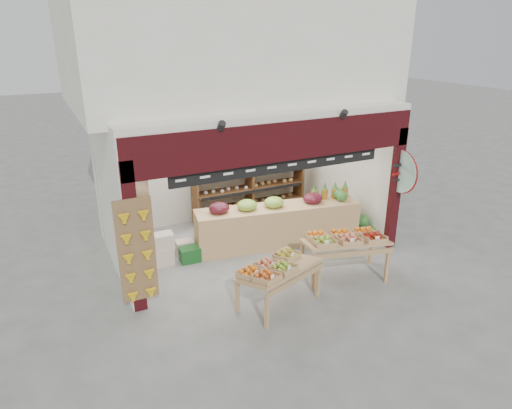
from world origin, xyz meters
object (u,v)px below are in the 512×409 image
(display_table_left, at_px, (274,269))
(watermelon_pile, at_px, (360,229))
(back_shelving, at_px, (249,173))
(cardboard_stack, at_px, (174,250))
(refrigerator, at_px, (125,204))
(display_table_right, at_px, (345,239))
(mid_counter, at_px, (277,224))

(display_table_left, xyz_separation_m, watermelon_pile, (3.09, 1.55, -0.51))
(back_shelving, xyz_separation_m, cardboard_stack, (-2.45, -1.51, -0.91))
(refrigerator, height_order, watermelon_pile, refrigerator)
(back_shelving, distance_m, display_table_right, 3.57)
(refrigerator, relative_size, display_table_left, 1.22)
(refrigerator, xyz_separation_m, display_table_right, (3.45, -3.21, -0.20))
(refrigerator, distance_m, cardboard_stack, 1.55)
(watermelon_pile, bearing_deg, display_table_right, -138.40)
(refrigerator, distance_m, mid_counter, 3.33)
(back_shelving, xyz_separation_m, display_table_right, (0.32, -3.54, -0.38))
(display_table_left, bearing_deg, back_shelving, 70.40)
(display_table_left, distance_m, watermelon_pile, 3.50)
(back_shelving, bearing_deg, display_table_right, -84.77)
(display_table_left, xyz_separation_m, display_table_right, (1.69, 0.31, 0.07))
(cardboard_stack, bearing_deg, mid_counter, -5.78)
(refrigerator, bearing_deg, display_table_right, -61.50)
(back_shelving, bearing_deg, watermelon_pile, -53.08)
(display_table_right, height_order, watermelon_pile, display_table_right)
(refrigerator, bearing_deg, watermelon_pile, -40.64)
(refrigerator, relative_size, cardboard_stack, 2.02)
(display_table_right, bearing_deg, display_table_left, -169.63)
(back_shelving, bearing_deg, display_table_left, -109.60)
(display_table_left, bearing_deg, display_table_right, 10.37)
(watermelon_pile, bearing_deg, cardboard_stack, 169.34)
(watermelon_pile, bearing_deg, display_table_left, -153.35)
(cardboard_stack, distance_m, watermelon_pile, 4.24)
(cardboard_stack, bearing_deg, display_table_right, -36.20)
(refrigerator, relative_size, mid_counter, 0.53)
(back_shelving, height_order, display_table_right, back_shelving)
(back_shelving, relative_size, display_table_left, 1.81)
(back_shelving, height_order, watermelon_pile, back_shelving)
(display_table_right, bearing_deg, watermelon_pile, 41.60)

